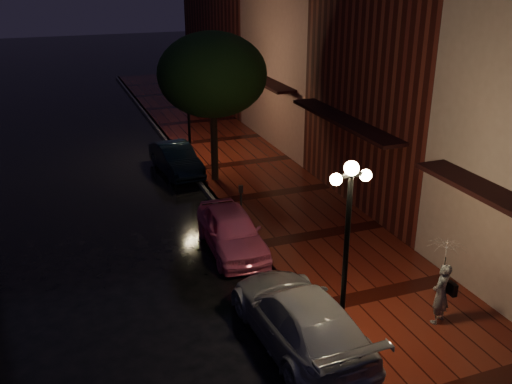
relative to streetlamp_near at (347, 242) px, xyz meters
name	(u,v)px	position (x,y,z in m)	size (l,w,h in m)	color
ground	(253,250)	(-0.35, 5.00, -2.60)	(120.00, 120.00, 0.00)	black
sidewalk	(318,236)	(1.90, 5.00, -2.53)	(4.50, 60.00, 0.15)	#49130D
curb	(253,248)	(-0.35, 5.00, -2.53)	(0.25, 60.00, 0.15)	#595451
storefront_mid	(423,49)	(6.65, 7.00, 2.90)	(5.00, 8.00, 11.00)	#511914
storefront_far	(318,48)	(6.65, 15.00, 1.90)	(5.00, 8.00, 9.00)	#8C5951
storefront_extra	(247,19)	(6.65, 25.00, 2.40)	(5.00, 12.00, 10.00)	#511914
streetlamp_near	(347,242)	(0.00, 0.00, 0.00)	(0.96, 0.36, 4.31)	black
streetlamp_far	(188,104)	(0.00, 14.00, 0.00)	(0.96, 0.36, 4.31)	black
street_tree	(213,77)	(0.26, 10.99, 1.64)	(4.16, 4.16, 5.80)	black
pink_car	(232,230)	(-0.95, 5.23, -1.94)	(1.57, 3.89, 1.33)	#ED618F
navy_car	(176,159)	(-0.95, 12.67, -1.98)	(1.31, 3.76, 1.24)	black
silver_car	(300,318)	(-0.95, 0.25, -1.90)	(1.97, 4.84, 1.41)	#A4A3AA
woman_with_umbrella	(444,269)	(2.47, -0.32, -1.00)	(0.91, 0.93, 2.19)	silver
parking_meter	(241,201)	(-0.20, 6.51, -1.59)	(0.13, 0.10, 1.41)	black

